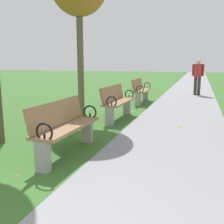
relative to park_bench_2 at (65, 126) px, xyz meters
The scene contains 6 objects.
paved_walkway 14.89m from the park_bench_2, 83.69° to the left, with size 2.26×44.00×0.02m, color gray.
park_bench_2 is the anchor object (origin of this frame).
park_bench_3 2.92m from the park_bench_2, 90.00° to the left, with size 0.51×1.61×0.90m.
park_bench_4 5.92m from the park_bench_2, 90.00° to the left, with size 0.51×1.61×0.90m.
pedestrian_walking 9.14m from the park_bench_2, 77.44° to the left, with size 0.53×0.27×1.62m.
scattered_leaves 1.68m from the park_bench_2, 66.88° to the left, with size 4.25×13.59×0.02m.
Camera 1 is at (1.56, -0.56, 1.54)m, focal length 42.23 mm.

